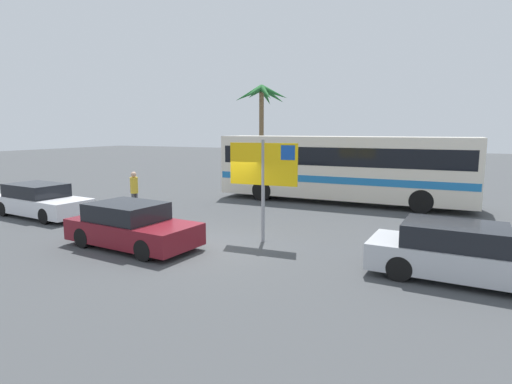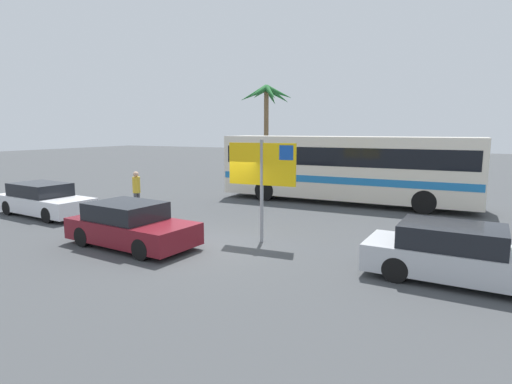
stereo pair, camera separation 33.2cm
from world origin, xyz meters
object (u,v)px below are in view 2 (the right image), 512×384
at_px(bus_front_coach, 345,166).
at_px(ferry_sign, 263,168).
at_px(pedestrian_near_sign, 136,188).
at_px(car_white, 44,200).
at_px(car_maroon, 131,225).
at_px(car_silver, 460,255).

relative_size(bus_front_coach, ferry_sign, 3.72).
height_order(bus_front_coach, pedestrian_near_sign, bus_front_coach).
bearing_deg(ferry_sign, car_white, 178.82).
height_order(bus_front_coach, car_maroon, bus_front_coach).
bearing_deg(car_maroon, pedestrian_near_sign, 135.96).
distance_m(car_silver, pedestrian_near_sign, 12.71).
bearing_deg(pedestrian_near_sign, bus_front_coach, -136.32).
distance_m(bus_front_coach, car_silver, 10.54).
relative_size(car_white, car_maroon, 1.11).
relative_size(ferry_sign, car_white, 0.68).
xyz_separation_m(ferry_sign, pedestrian_near_sign, (-6.82, 1.80, -1.29)).
distance_m(car_white, pedestrian_near_sign, 3.73).
height_order(ferry_sign, car_maroon, ferry_sign).
bearing_deg(car_maroon, ferry_sign, 38.82).
bearing_deg(car_white, car_silver, 2.77).
bearing_deg(ferry_sign, car_silver, -14.11).
xyz_separation_m(ferry_sign, car_maroon, (-3.37, -2.23, -1.69)).
xyz_separation_m(car_white, pedestrian_near_sign, (3.01, 2.16, 0.40)).
xyz_separation_m(ferry_sign, car_white, (-9.83, -0.37, -1.69)).
bearing_deg(ferry_sign, car_maroon, -149.89).
height_order(bus_front_coach, car_silver, bus_front_coach).
bearing_deg(car_maroon, car_white, 169.32).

